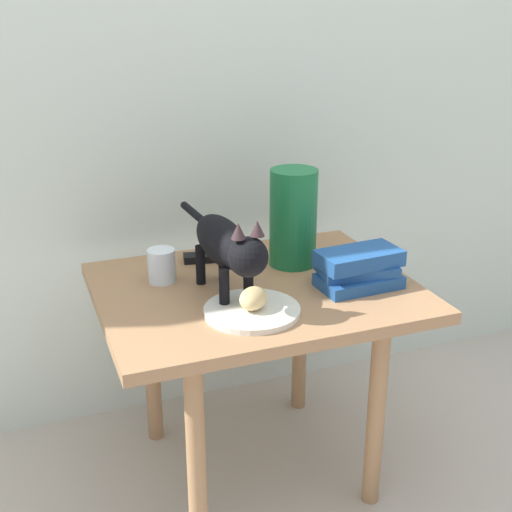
{
  "coord_description": "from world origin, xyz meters",
  "views": [
    {
      "loc": [
        -0.55,
        -1.45,
        1.23
      ],
      "look_at": [
        0.0,
        0.0,
        0.62
      ],
      "focal_mm": 47.93,
      "sensor_mm": 36.0,
      "label": 1
    }
  ],
  "objects_px": {
    "bread_roll": "(253,298)",
    "candle_jar": "(162,267)",
    "tv_remote": "(211,257)",
    "plate": "(252,311)",
    "cat": "(227,245)",
    "side_table": "(256,313)",
    "green_vase": "(293,218)",
    "book_stack": "(358,268)"
  },
  "relations": [
    {
      "from": "plate",
      "to": "green_vase",
      "type": "xyz_separation_m",
      "value": [
        0.21,
        0.25,
        0.12
      ]
    },
    {
      "from": "side_table",
      "to": "tv_remote",
      "type": "relative_size",
      "value": 5.16
    },
    {
      "from": "bread_roll",
      "to": "candle_jar",
      "type": "height_order",
      "value": "candle_jar"
    },
    {
      "from": "cat",
      "to": "tv_remote",
      "type": "bearing_deg",
      "value": 82.04
    },
    {
      "from": "green_vase",
      "to": "candle_jar",
      "type": "xyz_separation_m",
      "value": [
        -0.35,
        0.01,
        -0.09
      ]
    },
    {
      "from": "bread_roll",
      "to": "candle_jar",
      "type": "bearing_deg",
      "value": 120.43
    },
    {
      "from": "plate",
      "to": "tv_remote",
      "type": "height_order",
      "value": "tv_remote"
    },
    {
      "from": "cat",
      "to": "bread_roll",
      "type": "bearing_deg",
      "value": -76.18
    },
    {
      "from": "book_stack",
      "to": "cat",
      "type": "bearing_deg",
      "value": 171.63
    },
    {
      "from": "side_table",
      "to": "candle_jar",
      "type": "distance_m",
      "value": 0.26
    },
    {
      "from": "bread_roll",
      "to": "candle_jar",
      "type": "relative_size",
      "value": 0.94
    },
    {
      "from": "book_stack",
      "to": "green_vase",
      "type": "bearing_deg",
      "value": 115.69
    },
    {
      "from": "bread_roll",
      "to": "tv_remote",
      "type": "relative_size",
      "value": 0.53
    },
    {
      "from": "plate",
      "to": "cat",
      "type": "relative_size",
      "value": 0.46
    },
    {
      "from": "book_stack",
      "to": "tv_remote",
      "type": "height_order",
      "value": "book_stack"
    },
    {
      "from": "cat",
      "to": "candle_jar",
      "type": "distance_m",
      "value": 0.22
    },
    {
      "from": "book_stack",
      "to": "green_vase",
      "type": "height_order",
      "value": "green_vase"
    },
    {
      "from": "side_table",
      "to": "green_vase",
      "type": "bearing_deg",
      "value": 36.26
    },
    {
      "from": "tv_remote",
      "to": "green_vase",
      "type": "bearing_deg",
      "value": -15.31
    },
    {
      "from": "bread_roll",
      "to": "tv_remote",
      "type": "bearing_deg",
      "value": 88.7
    },
    {
      "from": "candle_jar",
      "to": "tv_remote",
      "type": "xyz_separation_m",
      "value": [
        0.16,
        0.09,
        -0.03
      ]
    },
    {
      "from": "green_vase",
      "to": "candle_jar",
      "type": "relative_size",
      "value": 3.04
    },
    {
      "from": "bread_roll",
      "to": "book_stack",
      "type": "height_order",
      "value": "book_stack"
    },
    {
      "from": "side_table",
      "to": "plate",
      "type": "bearing_deg",
      "value": -113.98
    },
    {
      "from": "plate",
      "to": "book_stack",
      "type": "bearing_deg",
      "value": 10.35
    },
    {
      "from": "candle_jar",
      "to": "tv_remote",
      "type": "relative_size",
      "value": 0.57
    },
    {
      "from": "plate",
      "to": "cat",
      "type": "xyz_separation_m",
      "value": [
        -0.02,
        0.1,
        0.13
      ]
    },
    {
      "from": "tv_remote",
      "to": "side_table",
      "type": "bearing_deg",
      "value": -64.37
    },
    {
      "from": "book_stack",
      "to": "tv_remote",
      "type": "relative_size",
      "value": 1.41
    },
    {
      "from": "side_table",
      "to": "cat",
      "type": "relative_size",
      "value": 1.62
    },
    {
      "from": "cat",
      "to": "book_stack",
      "type": "relative_size",
      "value": 2.27
    },
    {
      "from": "plate",
      "to": "bread_roll",
      "type": "bearing_deg",
      "value": -58.32
    },
    {
      "from": "bread_roll",
      "to": "green_vase",
      "type": "bearing_deg",
      "value": 50.71
    },
    {
      "from": "cat",
      "to": "book_stack",
      "type": "bearing_deg",
      "value": -8.37
    },
    {
      "from": "plate",
      "to": "green_vase",
      "type": "bearing_deg",
      "value": 50.05
    },
    {
      "from": "side_table",
      "to": "candle_jar",
      "type": "relative_size",
      "value": 9.11
    },
    {
      "from": "side_table",
      "to": "cat",
      "type": "distance_m",
      "value": 0.23
    },
    {
      "from": "side_table",
      "to": "green_vase",
      "type": "distance_m",
      "value": 0.27
    },
    {
      "from": "plate",
      "to": "candle_jar",
      "type": "relative_size",
      "value": 2.59
    },
    {
      "from": "side_table",
      "to": "cat",
      "type": "xyz_separation_m",
      "value": [
        -0.09,
        -0.04,
        0.21
      ]
    },
    {
      "from": "plate",
      "to": "book_stack",
      "type": "relative_size",
      "value": 1.05
    },
    {
      "from": "tv_remote",
      "to": "plate",
      "type": "bearing_deg",
      "value": -80.61
    }
  ]
}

